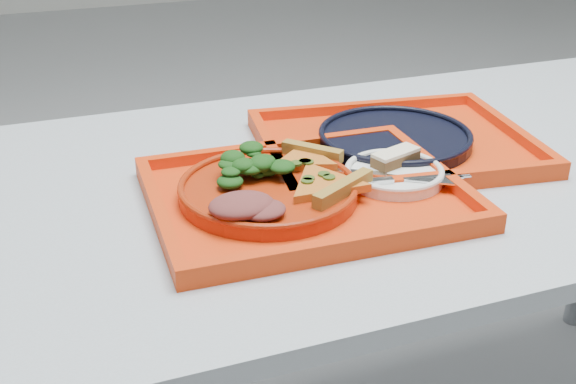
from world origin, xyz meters
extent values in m
cube|color=#9CA6AF|center=(0.00, 0.00, 0.73)|extent=(1.60, 0.80, 0.03)
cylinder|color=gray|center=(-0.72, 0.32, 0.36)|extent=(0.05, 0.05, 0.72)
cube|color=red|center=(-0.26, -0.09, 0.76)|extent=(0.46, 0.36, 0.01)
cube|color=red|center=(-0.05, 0.04, 0.76)|extent=(0.49, 0.41, 0.01)
cylinder|color=#A0260A|center=(-0.32, -0.08, 0.77)|extent=(0.26, 0.26, 0.02)
cylinder|color=white|center=(-0.12, -0.09, 0.77)|extent=(0.15, 0.15, 0.01)
cylinder|color=black|center=(-0.05, 0.04, 0.77)|extent=(0.26, 0.26, 0.02)
ellipsoid|color=black|center=(-0.33, -0.03, 0.80)|extent=(0.09, 0.08, 0.05)
ellipsoid|color=brown|center=(-0.38, -0.14, 0.79)|extent=(0.09, 0.07, 0.03)
cube|color=#4D3119|center=(-0.10, -0.06, 0.78)|extent=(0.08, 0.05, 0.02)
cube|color=beige|center=(-0.10, -0.06, 0.80)|extent=(0.08, 0.05, 0.01)
cube|color=silver|center=(-0.13, -0.11, 0.78)|extent=(0.17, 0.11, 0.01)
cube|color=silver|center=(-0.12, -0.12, 0.78)|extent=(0.19, 0.05, 0.01)
camera|label=1|loc=(-0.62, -0.97, 1.24)|focal=45.00mm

